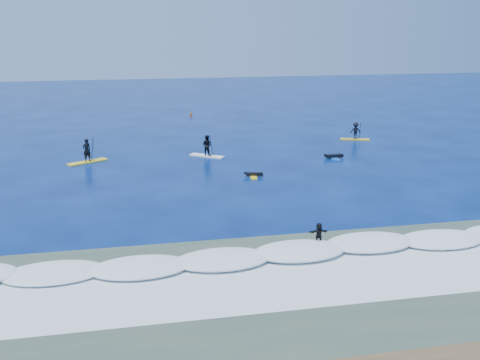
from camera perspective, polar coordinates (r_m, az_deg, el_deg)
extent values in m
plane|color=#031546|center=(36.78, 0.13, -1.59)|extent=(160.00, 160.00, 0.00)
cube|color=#35483A|center=(24.26, 6.66, -11.72)|extent=(90.00, 13.00, 0.01)
cube|color=white|center=(27.69, 4.16, -7.92)|extent=(40.00, 6.00, 0.30)
cube|color=silver|center=(25.10, 5.96, -10.68)|extent=(34.00, 5.00, 0.02)
cube|color=yellow|center=(47.06, -15.94, 1.89)|extent=(3.35, 2.41, 0.11)
imported|color=black|center=(46.82, -16.04, 3.10)|extent=(0.85, 0.75, 1.94)
cylinder|color=black|center=(47.04, -15.47, 3.12)|extent=(0.43, 0.70, 2.27)
cube|color=black|center=(47.29, -15.38, 1.86)|extent=(0.14, 0.03, 0.34)
cube|color=white|center=(47.37, -3.54, 2.59)|extent=(3.03, 2.52, 0.11)
imported|color=black|center=(47.15, -3.56, 3.73)|extent=(1.13, 1.08, 1.83)
cylinder|color=black|center=(46.94, -3.04, 3.60)|extent=(0.47, 0.62, 2.13)
cube|color=black|center=(47.18, -3.03, 2.41)|extent=(0.13, 0.03, 0.32)
cube|color=gold|center=(55.29, 12.16, 4.27)|extent=(2.98, 1.53, 0.10)
imported|color=black|center=(55.12, 12.21, 5.16)|extent=(1.21, 0.90, 1.67)
cylinder|color=black|center=(55.18, 12.66, 5.08)|extent=(0.23, 0.65, 1.94)
cube|color=black|center=(55.36, 12.60, 4.15)|extent=(0.12, 0.03, 0.29)
cube|color=yellow|center=(41.11, 1.44, 0.43)|extent=(0.79, 1.91, 0.09)
cube|color=black|center=(41.07, 1.56, 0.63)|extent=(1.32, 0.54, 0.21)
sphere|color=black|center=(41.02, 0.55, 0.74)|extent=(0.21, 0.21, 0.21)
cube|color=blue|center=(47.31, 9.91, 2.35)|extent=(0.64, 2.22, 0.11)
cube|color=black|center=(47.31, 10.04, 2.57)|extent=(1.53, 0.44, 0.25)
sphere|color=black|center=(46.97, 9.07, 2.65)|extent=(0.25, 0.25, 0.25)
cube|color=silver|center=(28.64, 8.35, -6.78)|extent=(1.69, 0.51, 0.09)
imported|color=black|center=(28.40, 8.40, -5.65)|extent=(1.06, 0.36, 1.13)
cylinder|color=#CA4D12|center=(67.73, -5.26, 6.92)|extent=(0.27, 0.27, 0.43)
cone|color=#CA4D12|center=(67.67, -5.27, 7.19)|extent=(0.19, 0.19, 0.21)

